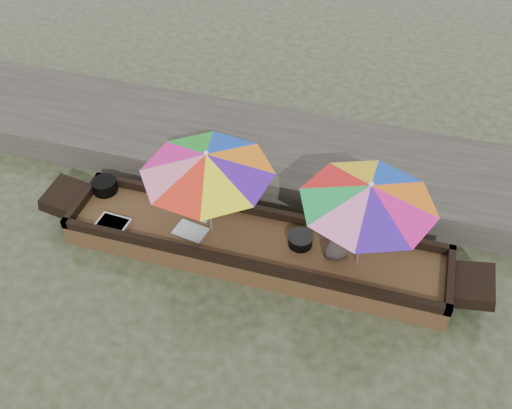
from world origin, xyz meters
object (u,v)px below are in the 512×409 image
(boat_hull, at_px, (254,248))
(tray_crayfish, at_px, (113,224))
(cooking_pot, at_px, (105,186))
(charcoal_grill, at_px, (300,241))
(vendor, at_px, (339,232))
(umbrella_bow, at_px, (209,194))
(supply_bag, at_px, (201,210))
(tray_scallop, at_px, (191,232))
(umbrella_stern, at_px, (364,225))

(boat_hull, xyz_separation_m, tray_crayfish, (-2.16, -0.34, 0.22))
(cooking_pot, distance_m, charcoal_grill, 3.35)
(boat_hull, height_order, vendor, vendor)
(vendor, distance_m, umbrella_bow, 1.92)
(vendor, height_order, umbrella_bow, umbrella_bow)
(charcoal_grill, bearing_deg, umbrella_bow, -175.44)
(tray_crayfish, distance_m, umbrella_bow, 1.69)
(cooking_pot, bearing_deg, supply_bag, -3.60)
(vendor, xyz_separation_m, umbrella_bow, (-1.90, -0.04, 0.28))
(tray_scallop, xyz_separation_m, supply_bag, (0.02, 0.40, 0.10))
(umbrella_bow, bearing_deg, vendor, 1.24)
(tray_scallop, relative_size, supply_bag, 1.76)
(boat_hull, bearing_deg, vendor, 1.92)
(tray_scallop, relative_size, charcoal_grill, 1.37)
(tray_crayfish, bearing_deg, tray_scallop, 9.37)
(tray_scallop, bearing_deg, vendor, 4.78)
(vendor, bearing_deg, umbrella_bow, -21.25)
(umbrella_stern, bearing_deg, tray_crayfish, -174.77)
(charcoal_grill, xyz_separation_m, vendor, (0.54, -0.07, 0.41))
(tray_crayfish, bearing_deg, vendor, 6.41)
(vendor, xyz_separation_m, umbrella_stern, (0.32, -0.04, 0.28))
(boat_hull, bearing_deg, umbrella_stern, 0.00)
(cooking_pot, distance_m, vendor, 3.92)
(charcoal_grill, relative_size, umbrella_bow, 0.19)
(cooking_pot, distance_m, umbrella_bow, 2.12)
(tray_scallop, bearing_deg, charcoal_grill, 8.63)
(charcoal_grill, bearing_deg, tray_scallop, -171.37)
(umbrella_bow, xyz_separation_m, umbrella_stern, (2.23, 0.00, 0.00))
(tray_crayfish, distance_m, umbrella_stern, 3.80)
(tray_scallop, height_order, umbrella_bow, umbrella_bow)
(supply_bag, bearing_deg, tray_scallop, -93.48)
(cooking_pot, distance_m, supply_bag, 1.72)
(umbrella_stern, bearing_deg, boat_hull, 180.00)
(boat_hull, distance_m, cooking_pot, 2.70)
(tray_crayfish, xyz_separation_m, umbrella_bow, (1.49, 0.34, 0.73))
(boat_hull, distance_m, umbrella_stern, 1.82)
(boat_hull, height_order, tray_scallop, tray_scallop)
(umbrella_bow, bearing_deg, cooking_pot, 169.60)
(charcoal_grill, distance_m, umbrella_stern, 1.11)
(tray_scallop, distance_m, vendor, 2.25)
(supply_bag, bearing_deg, tray_crayfish, -153.97)
(tray_scallop, relative_size, umbrella_bow, 0.26)
(vendor, bearing_deg, tray_scallop, -17.71)
(tray_crayfish, height_order, charcoal_grill, charcoal_grill)
(boat_hull, height_order, tray_crayfish, tray_crayfish)
(tray_crayfish, distance_m, vendor, 3.44)
(tray_scallop, xyz_separation_m, vendor, (2.20, 0.18, 0.47))
(tray_scallop, distance_m, umbrella_bow, 0.81)
(vendor, height_order, umbrella_stern, umbrella_stern)
(cooking_pot, distance_m, tray_scallop, 1.77)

